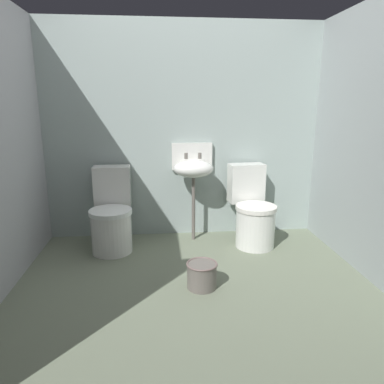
{
  "coord_description": "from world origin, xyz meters",
  "views": [
    {
      "loc": [
        -0.26,
        -2.43,
        1.4
      ],
      "look_at": [
        0.0,
        0.31,
        0.7
      ],
      "focal_mm": 33.34,
      "sensor_mm": 36.0,
      "label": 1
    }
  ],
  "objects_px": {
    "toilet_right": "(252,213)",
    "toilet_left": "(112,217)",
    "bucket": "(202,275)",
    "sink": "(193,168)"
  },
  "relations": [
    {
      "from": "toilet_right",
      "to": "toilet_left",
      "type": "bearing_deg",
      "value": -6.14
    },
    {
      "from": "sink",
      "to": "bucket",
      "type": "bearing_deg",
      "value": -91.99
    },
    {
      "from": "toilet_left",
      "to": "sink",
      "type": "distance_m",
      "value": 0.94
    },
    {
      "from": "toilet_left",
      "to": "toilet_right",
      "type": "bearing_deg",
      "value": 178.56
    },
    {
      "from": "toilet_left",
      "to": "sink",
      "type": "xyz_separation_m",
      "value": [
        0.81,
        0.19,
        0.43
      ]
    },
    {
      "from": "toilet_left",
      "to": "bucket",
      "type": "height_order",
      "value": "toilet_left"
    },
    {
      "from": "bucket",
      "to": "sink",
      "type": "bearing_deg",
      "value": 88.01
    },
    {
      "from": "toilet_right",
      "to": "bucket",
      "type": "distance_m",
      "value": 1.07
    },
    {
      "from": "bucket",
      "to": "toilet_right",
      "type": "bearing_deg",
      "value": 54.09
    },
    {
      "from": "sink",
      "to": "toilet_left",
      "type": "bearing_deg",
      "value": -166.9
    }
  ]
}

